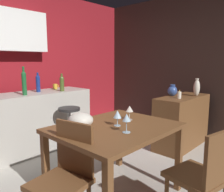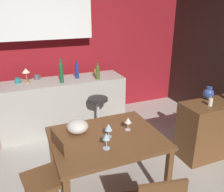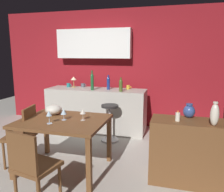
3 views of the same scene
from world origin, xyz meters
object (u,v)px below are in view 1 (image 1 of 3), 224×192
(wine_glass_left, at_px, (117,115))
(wine_bottle_green, at_px, (24,82))
(wine_bottle_olive, at_px, (62,83))
(sideboard_cabinet, at_px, (182,121))
(pillar_candle_tall, at_px, (179,95))
(vase_ceramic_ivory, at_px, (197,88))
(chair_by_doorway, at_px, (204,176))
(wine_glass_center, at_px, (127,118))
(wine_glass_right, at_px, (130,109))
(wine_bottle_cobalt, at_px, (38,83))
(chair_near_window, at_px, (65,175))
(bar_stool, at_px, (70,129))
(cup_mustard, at_px, (55,86))
(fruit_bowl, at_px, (81,120))
(vase_ceramic_blue, at_px, (172,91))
(dining_table, at_px, (115,134))

(wine_glass_left, height_order, wine_bottle_green, wine_bottle_green)
(wine_bottle_olive, bearing_deg, sideboard_cabinet, -47.59)
(sideboard_cabinet, xyz_separation_m, pillar_candle_tall, (-0.23, -0.05, 0.46))
(pillar_candle_tall, bearing_deg, sideboard_cabinet, 12.04)
(wine_bottle_olive, xyz_separation_m, vase_ceramic_ivory, (1.47, -1.56, -0.08))
(chair_by_doorway, distance_m, wine_glass_center, 0.76)
(wine_glass_right, relative_size, vase_ceramic_ivory, 0.55)
(wine_bottle_cobalt, distance_m, wine_bottle_green, 0.34)
(wine_glass_right, bearing_deg, chair_near_window, -174.70)
(chair_by_doorway, bearing_deg, wine_bottle_green, 95.71)
(bar_stool, bearing_deg, wine_glass_right, -92.12)
(bar_stool, height_order, wine_glass_right, wine_glass_right)
(wine_glass_center, distance_m, wine_bottle_green, 1.81)
(chair_by_doorway, distance_m, cup_mustard, 2.81)
(chair_by_doorway, xyz_separation_m, wine_bottle_olive, (0.36, 2.41, 0.54))
(cup_mustard, distance_m, pillar_candle_tall, 2.05)
(sideboard_cabinet, xyz_separation_m, fruit_bowl, (-2.01, 0.07, 0.40))
(fruit_bowl, bearing_deg, bar_stool, 59.68)
(bar_stool, height_order, wine_glass_left, wine_glass_left)
(fruit_bowl, bearing_deg, wine_glass_center, -66.83)
(bar_stool, distance_m, wine_bottle_olive, 0.75)
(bar_stool, bearing_deg, vase_ceramic_blue, -34.97)
(bar_stool, xyz_separation_m, wine_glass_left, (-0.30, -1.22, 0.48))
(pillar_candle_tall, bearing_deg, vase_ceramic_blue, 53.58)
(wine_glass_right, bearing_deg, dining_table, -170.64)
(vase_ceramic_ivory, distance_m, vase_ceramic_blue, 0.39)
(chair_near_window, bearing_deg, pillar_candle_tall, 3.39)
(wine_glass_right, height_order, wine_bottle_green, wine_bottle_green)
(wine_bottle_cobalt, bearing_deg, wine_glass_center, -96.48)
(wine_bottle_green, distance_m, vase_ceramic_ivory, 2.61)
(wine_glass_left, xyz_separation_m, wine_glass_right, (0.26, 0.06, 0.00))
(wine_bottle_cobalt, bearing_deg, fruit_bowl, -104.74)
(chair_by_doorway, bearing_deg, wine_glass_left, 94.54)
(sideboard_cabinet, relative_size, wine_glass_center, 6.34)
(wine_glass_center, xyz_separation_m, wine_bottle_green, (-0.07, 1.79, 0.21))
(fruit_bowl, xyz_separation_m, pillar_candle_tall, (1.78, -0.12, 0.06))
(vase_ceramic_ivory, bearing_deg, wine_glass_left, -179.82)
(wine_glass_center, distance_m, vase_ceramic_blue, 1.81)
(vase_ceramic_ivory, xyz_separation_m, vase_ceramic_blue, (-0.26, 0.28, -0.05))
(vase_ceramic_blue, bearing_deg, chair_by_doorway, -144.18)
(sideboard_cabinet, distance_m, cup_mustard, 2.19)
(dining_table, relative_size, vase_ceramic_blue, 6.36)
(wine_bottle_cobalt, bearing_deg, pillar_candle_tall, -50.19)
(wine_glass_left, distance_m, wine_glass_right, 0.26)
(chair_by_doorway, xyz_separation_m, fruit_bowl, (-0.35, 1.07, 0.32))
(wine_bottle_cobalt, xyz_separation_m, vase_ceramic_blue, (1.52, -1.46, -0.14))
(chair_near_window, bearing_deg, wine_glass_left, 2.56)
(chair_by_doorway, relative_size, wine_bottle_green, 2.19)
(wine_glass_left, bearing_deg, wine_bottle_olive, 74.74)
(chair_near_window, relative_size, wine_bottle_green, 2.21)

